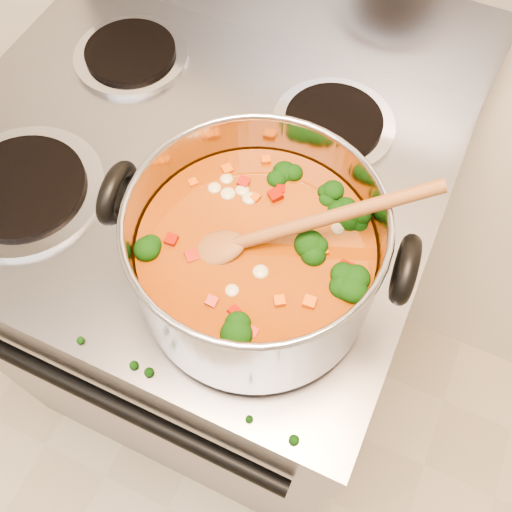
% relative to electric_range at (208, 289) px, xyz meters
% --- Properties ---
extents(electric_range, '(0.74, 0.67, 1.08)m').
position_rel_electric_range_xyz_m(electric_range, '(0.00, 0.00, 0.00)').
color(electric_range, gray).
rests_on(electric_range, ground).
extents(stockpot, '(0.35, 0.28, 0.17)m').
position_rel_electric_range_xyz_m(stockpot, '(0.18, -0.15, 0.54)').
color(stockpot, '#9E9EA5').
rests_on(stockpot, electric_range).
extents(wooden_spoon, '(0.25, 0.17, 0.10)m').
position_rel_electric_range_xyz_m(wooden_spoon, '(0.20, -0.14, 0.59)').
color(wooden_spoon, brown).
rests_on(wooden_spoon, stockpot).
extents(cooktop_crumbs, '(0.36, 0.31, 0.01)m').
position_rel_electric_range_xyz_m(cooktop_crumbs, '(0.22, -0.20, 0.46)').
color(cooktop_crumbs, black).
rests_on(cooktop_crumbs, electric_range).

